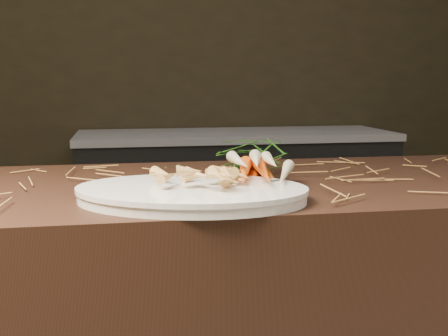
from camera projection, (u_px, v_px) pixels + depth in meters
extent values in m
cube|color=black|center=(178.00, 37.00, 3.43)|extent=(5.00, 0.04, 2.80)
cube|color=black|center=(235.00, 206.00, 3.33)|extent=(1.80, 0.60, 0.80)
cube|color=#99999E|center=(236.00, 135.00, 3.27)|extent=(1.82, 0.62, 0.04)
cone|color=#C64C10|center=(235.00, 183.00, 1.25)|extent=(0.07, 0.27, 0.03)
cone|color=#C64C10|center=(254.00, 183.00, 1.25)|extent=(0.09, 0.27, 0.03)
cone|color=#C64C10|center=(273.00, 183.00, 1.25)|extent=(0.06, 0.27, 0.03)
cone|color=#C64C10|center=(245.00, 172.00, 1.23)|extent=(0.10, 0.27, 0.03)
cone|color=#C64C10|center=(264.00, 172.00, 1.23)|extent=(0.07, 0.27, 0.03)
cone|color=beige|center=(239.00, 161.00, 1.25)|extent=(0.04, 0.25, 0.04)
cone|color=beige|center=(256.00, 160.00, 1.24)|extent=(0.08, 0.25, 0.04)
cone|color=beige|center=(271.00, 161.00, 1.25)|extent=(0.07, 0.25, 0.04)
cone|color=beige|center=(285.00, 174.00, 1.22)|extent=(0.11, 0.24, 0.03)
ellipsoid|color=#265D12|center=(250.00, 156.00, 1.47)|extent=(0.20, 0.25, 0.09)
cube|color=silver|center=(274.00, 191.00, 1.11)|extent=(0.15, 0.12, 0.00)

